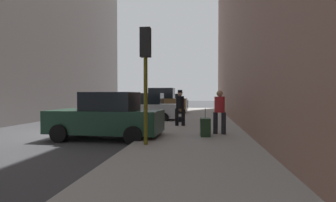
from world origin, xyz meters
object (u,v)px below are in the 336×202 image
object	(u,v)px
parked_silver_sedan	(145,108)
fire_hydrant	(175,113)
parked_dark_green_sedan	(107,117)
parked_gray_coupe	(170,102)
pedestrian_with_fedora	(180,106)
pedestrian_in_red_jacket	(220,110)
rolling_suitcase	(205,127)
duffel_bag	(180,119)
parked_bronze_suv	(160,102)
traffic_light	(146,60)

from	to	relation	value
parked_silver_sedan	fire_hydrant	bearing A→B (deg)	23.16
parked_dark_green_sedan	parked_gray_coupe	world-z (taller)	same
parked_gray_coupe	pedestrian_with_fedora	bearing A→B (deg)	-81.02
parked_silver_sedan	pedestrian_in_red_jacket	xyz separation A→B (m)	(4.26, -5.64, 0.26)
rolling_suitcase	duffel_bag	xyz separation A→B (m)	(-1.38, 5.10, -0.20)
parked_bronze_suv	traffic_light	world-z (taller)	traffic_light
rolling_suitcase	pedestrian_in_red_jacket	bearing A→B (deg)	48.90
duffel_bag	fire_hydrant	bearing A→B (deg)	104.71
duffel_bag	pedestrian_in_red_jacket	bearing A→B (deg)	-66.44
traffic_light	rolling_suitcase	world-z (taller)	traffic_light
pedestrian_with_fedora	pedestrian_in_red_jacket	bearing A→B (deg)	-54.90
parked_gray_coupe	duffel_bag	distance (m)	13.99
pedestrian_in_red_jacket	parked_bronze_suv	bearing A→B (deg)	110.13
fire_hydrant	rolling_suitcase	xyz separation A→B (m)	(1.89, -7.06, -0.01)
parked_dark_green_sedan	rolling_suitcase	world-z (taller)	parked_dark_green_sedan
traffic_light	pedestrian_in_red_jacket	bearing A→B (deg)	46.30
pedestrian_with_fedora	rolling_suitcase	world-z (taller)	pedestrian_with_fedora
parked_dark_green_sedan	parked_bronze_suv	size ratio (longest dim) A/B	0.92
traffic_light	pedestrian_with_fedora	bearing A→B (deg)	82.89
rolling_suitcase	parked_silver_sedan	bearing A→B (deg)	120.45
traffic_light	parked_silver_sedan	bearing A→B (deg)	102.80
parked_bronze_suv	fire_hydrant	distance (m)	5.54
fire_hydrant	pedestrian_in_red_jacket	size ratio (longest dim) A/B	0.41
pedestrian_with_fedora	rolling_suitcase	xyz separation A→B (m)	(1.21, -3.17, -0.65)
parked_dark_green_sedan	fire_hydrant	world-z (taller)	parked_dark_green_sedan
fire_hydrant	duffel_bag	size ratio (longest dim) A/B	1.60
parked_dark_green_sedan	parked_silver_sedan	xyz separation A→B (m)	(0.00, 6.56, 0.00)
traffic_light	pedestrian_with_fedora	xyz separation A→B (m)	(0.63, 5.05, -1.62)
parked_silver_sedan	pedestrian_with_fedora	distance (m)	3.99
parked_bronze_suv	parked_dark_green_sedan	bearing A→B (deg)	-90.00
traffic_light	pedestrian_in_red_jacket	distance (m)	3.86
parked_bronze_suv	rolling_suitcase	xyz separation A→B (m)	(3.70, -12.27, -0.54)
parked_gray_coupe	fire_hydrant	size ratio (longest dim) A/B	6.04
parked_silver_sedan	duffel_bag	xyz separation A→B (m)	(2.32, -1.19, -0.56)
parked_silver_sedan	pedestrian_with_fedora	world-z (taller)	pedestrian_with_fedora
parked_dark_green_sedan	parked_silver_sedan	world-z (taller)	same
pedestrian_in_red_jacket	pedestrian_with_fedora	bearing A→B (deg)	125.10
pedestrian_in_red_jacket	duffel_bag	distance (m)	4.93
fire_hydrant	parked_dark_green_sedan	bearing A→B (deg)	-103.83
parked_silver_sedan	pedestrian_in_red_jacket	world-z (taller)	pedestrian_in_red_jacket
pedestrian_with_fedora	duffel_bag	bearing A→B (deg)	94.92
parked_silver_sedan	pedestrian_in_red_jacket	bearing A→B (deg)	-52.94
parked_bronze_suv	parked_gray_coupe	size ratio (longest dim) A/B	1.09
pedestrian_in_red_jacket	pedestrian_with_fedora	xyz separation A→B (m)	(-1.78, 2.53, 0.03)
parked_dark_green_sedan	pedestrian_with_fedora	distance (m)	4.26
parked_gray_coupe	rolling_suitcase	bearing A→B (deg)	-78.93
parked_silver_sedan	parked_gray_coupe	world-z (taller)	same
fire_hydrant	pedestrian_with_fedora	size ratio (longest dim) A/B	0.40
traffic_light	duffel_bag	bearing A→B (deg)	86.20
pedestrian_with_fedora	parked_gray_coupe	bearing A→B (deg)	98.98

